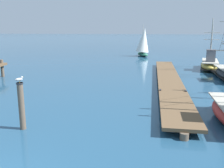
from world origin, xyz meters
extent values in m
cube|color=brown|center=(5.96, 15.64, 0.37)|extent=(1.96, 21.25, 0.16)
cylinder|color=brown|center=(5.88, 5.02, 0.15)|extent=(0.36, 0.36, 0.29)
cylinder|color=brown|center=(5.92, 10.33, 0.15)|extent=(0.36, 0.36, 0.29)
cylinder|color=brown|center=(5.96, 15.64, 0.15)|extent=(0.36, 0.36, 0.29)
cylinder|color=brown|center=(6.00, 20.95, 0.15)|extent=(0.36, 0.36, 0.29)
cylinder|color=brown|center=(6.04, 26.26, 0.15)|extent=(0.36, 0.36, 0.29)
cube|color=#333338|center=(5.13, 11.39, 0.49)|extent=(0.12, 0.20, 0.08)
cube|color=#333338|center=(6.73, 11.38, 0.49)|extent=(0.12, 0.20, 0.08)
ellipsoid|color=gold|center=(10.87, 23.88, 0.49)|extent=(2.80, 5.74, 0.97)
cube|color=#B2AD9E|center=(10.87, 23.88, 0.93)|extent=(2.48, 5.16, 0.08)
cube|color=black|center=(10.87, 23.88, 0.27)|extent=(2.80, 5.63, 0.08)
cube|color=#565B66|center=(10.72, 23.07, 1.56)|extent=(1.10, 1.40, 1.17)
cube|color=#3D3D42|center=(10.72, 23.07, 2.17)|extent=(1.19, 1.51, 0.06)
cylinder|color=#B2ADA3|center=(10.92, 24.15, 2.87)|extent=(0.11, 0.11, 3.80)
cylinder|color=#B2ADA3|center=(10.92, 24.15, 3.22)|extent=(1.62, 0.36, 0.06)
cylinder|color=#333338|center=(11.11, 25.16, 3.06)|extent=(0.39, 1.95, 2.81)
cylinder|color=#B2ADA3|center=(11.15, 25.37, 3.24)|extent=(0.11, 0.11, 4.54)
cylinder|color=#B2ADA3|center=(11.15, 25.37, 3.95)|extent=(1.62, 0.36, 0.06)
cylinder|color=#333338|center=(11.37, 26.57, 3.47)|extent=(0.46, 2.33, 3.36)
cylinder|color=brown|center=(-9.09, 16.43, 0.80)|extent=(0.28, 0.28, 1.60)
cylinder|color=brown|center=(-1.08, 5.06, 1.06)|extent=(0.26, 0.26, 2.12)
cylinder|color=#28282D|center=(-1.08, 5.06, 2.09)|extent=(0.30, 0.30, 0.06)
cylinder|color=gold|center=(-1.10, 5.08, 2.15)|extent=(0.01, 0.01, 0.07)
cylinder|color=gold|center=(-1.06, 5.04, 2.15)|extent=(0.01, 0.01, 0.07)
ellipsoid|color=white|center=(-1.08, 5.06, 2.26)|extent=(0.28, 0.29, 0.13)
ellipsoid|color=silver|center=(-1.14, 5.08, 2.27)|extent=(0.18, 0.20, 0.09)
ellipsoid|color=#383838|center=(-1.21, 5.00, 2.26)|extent=(0.06, 0.07, 0.04)
ellipsoid|color=silver|center=(-1.06, 5.01, 2.27)|extent=(0.18, 0.20, 0.09)
ellipsoid|color=#383838|center=(-1.13, 4.93, 2.26)|extent=(0.06, 0.07, 0.04)
cone|color=white|center=(-1.18, 4.95, 2.26)|extent=(0.11, 0.11, 0.07)
sphere|color=white|center=(-1.00, 5.14, 2.34)|extent=(0.08, 0.08, 0.08)
cone|color=gold|center=(-0.97, 5.18, 2.34)|extent=(0.05, 0.05, 0.02)
ellipsoid|color=#337556|center=(3.15, 36.36, 0.30)|extent=(2.46, 4.24, 0.60)
cylinder|color=#B2ADA3|center=(3.11, 36.45, 2.81)|extent=(0.08, 0.08, 4.43)
cone|color=silver|center=(3.23, 36.12, 2.59)|extent=(3.00, 2.78, 3.96)
camera|label=1|loc=(4.44, -4.74, 4.39)|focal=40.34mm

